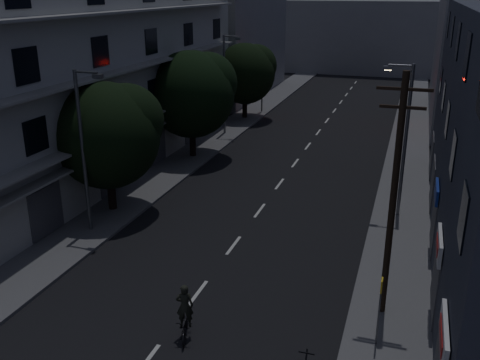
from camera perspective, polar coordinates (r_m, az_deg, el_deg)
The scene contains 19 objects.
ground at distance 38.40m, azimuth 6.07°, elevation 2.04°, with size 160.00×160.00×0.00m, color black.
sidewalk_left at distance 40.52m, azimuth -4.35°, elevation 3.15°, with size 3.00×90.00×0.15m, color #565659.
sidewalk_right at distance 37.64m, azimuth 17.29°, elevation 0.98°, with size 3.00×90.00×0.15m, color #565659.
lane_markings at distance 44.29m, azimuth 7.82°, elevation 4.38°, with size 0.15×60.50×0.01m.
building_left at distance 35.09m, azimuth -16.04°, elevation 11.43°, with size 7.00×36.00×14.00m.
building_far_left at distance 62.07m, azimuth -0.15°, elevation 16.44°, with size 6.00×20.00×16.00m, color slate.
building_far_right at distance 53.26m, azimuth 23.56°, elevation 12.67°, with size 6.00×20.00×13.00m, color slate.
building_far_end at distance 81.43m, azimuth 13.29°, elevation 14.62°, with size 24.00×8.00×10.00m, color slate.
tree_near at distance 29.11m, azimuth -13.91°, elevation 5.05°, with size 5.66×5.66×6.99m.
tree_mid at distance 38.07m, azimuth -5.11°, elevation 9.43°, with size 6.10×6.10×7.51m.
tree_far at distance 49.97m, azimuth 0.61°, elevation 11.52°, with size 5.54×5.54×6.85m.
traffic_signal_far_right at distance 51.42m, azimuth 16.98°, elevation 9.39°, with size 0.28×0.37×4.10m.
traffic_signal_far_left at distance 52.75m, azimuth 2.37°, elevation 10.47°, with size 0.28×0.37×4.10m.
street_lamp_left_near at distance 26.65m, azimuth -16.28°, elevation 3.66°, with size 1.51×0.25×8.00m.
street_lamp_right at distance 28.75m, azimuth 17.07°, elevation 4.73°, with size 1.51×0.25×8.00m.
street_lamp_left_far at distance 44.26m, azimuth -1.55°, elevation 10.64°, with size 1.51×0.25×8.00m.
utility_pole at distance 19.39m, azimuth 16.07°, elevation -1.49°, with size 1.80×0.24×9.00m.
bus_stop_sign at distance 18.76m, azimuth 14.73°, elevation -12.28°, with size 0.06×0.35×2.52m.
cyclist at distance 19.45m, azimuth -5.86°, elevation -14.58°, with size 1.06×1.74×2.08m.
Camera 1 is at (7.50, -10.82, 11.65)m, focal length 40.00 mm.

